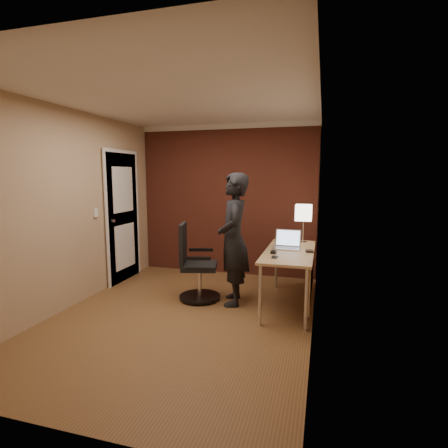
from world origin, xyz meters
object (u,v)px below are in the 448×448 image
Objects in this scene: laptop at (287,243)px; office_chair at (195,267)px; desk at (295,261)px; person at (234,239)px; desk_lamp at (304,213)px; phone at (275,257)px; wallet at (309,251)px; mouse at (274,252)px.

office_chair reaches higher than laptop.
desk is 0.88× the size of person.
desk is 0.79m from desk_lamp.
laptop is 0.20× the size of person.
desk_lamp is 1.11m from person.
phone is (-0.08, -0.58, -0.06)m from laptop.
desk_lamp reaches higher than wallet.
office_chair reaches higher than phone.
office_chair is (-1.31, -0.11, -0.15)m from desk.
desk is 1.33m from office_chair.
mouse is (-0.13, -0.37, -0.05)m from laptop.
office_chair reaches higher than mouse.
laptop is 1.27m from office_chair.
desk_lamp is 0.74m from wallet.
laptop is (-0.17, -0.43, -0.35)m from desk_lamp.
office_chair is at bearing 176.73° from mouse.
wallet is at bearing -30.61° from laptop.
desk is 0.83m from person.
laptop reaches higher than mouse.
desk is 13.04× the size of phone.
mouse reaches higher than wallet.
person reaches higher than desk.
person reaches higher than desk_lamp.
person is (-0.58, 0.35, 0.12)m from phone.
phone is (0.04, -0.21, -0.01)m from mouse.
phone is at bearing -114.82° from desk.
person is (-0.78, -0.09, 0.25)m from desk.
wallet is (0.37, 0.41, 0.01)m from phone.
mouse is 1.12m from office_chair.
laptop is at bearing -111.99° from desk_lamp.
office_chair is at bearing -102.65° from person.
desk_lamp is 1.55× the size of laptop.
desk is 0.50m from phone.
laptop is 3.45× the size of mouse.
mouse is 0.87× the size of phone.
laptop is 3.13× the size of wallet.
phone is 1.05× the size of wallet.
laptop is 0.39m from mouse.
phone is (-0.26, -1.01, -0.41)m from desk_lamp.
mouse is 0.06× the size of person.
desk_lamp is 4.65× the size of phone.
office_chair is 0.67m from person.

